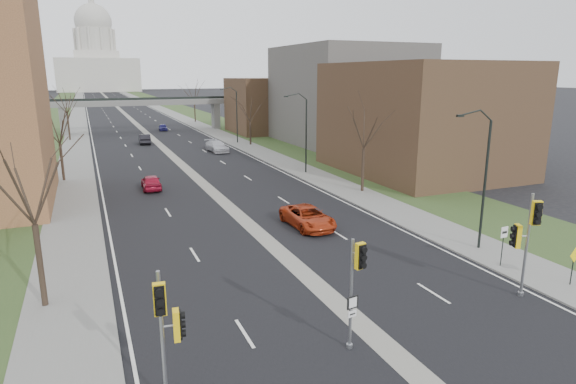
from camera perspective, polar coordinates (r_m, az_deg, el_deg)
ground at (r=21.80m, az=9.68°, el=-16.11°), size 700.00×700.00×0.00m
road_surface at (r=166.46m, az=-19.43°, el=9.35°), size 20.00×600.00×0.01m
median_strip at (r=166.46m, az=-19.43°, el=9.35°), size 1.20×600.00×0.02m
sidewalk_right at (r=167.64m, az=-15.29°, el=9.69°), size 4.00×600.00×0.12m
sidewalk_left at (r=166.13m, az=-23.61°, el=9.00°), size 4.00×600.00×0.12m
grass_verge_right at (r=168.55m, az=-13.25°, el=9.82°), size 8.00×600.00×0.10m
grass_verge_left at (r=166.30m, az=-25.69°, el=8.79°), size 8.00×600.00×0.10m
commercial_block_near at (r=55.92m, az=15.50°, el=8.41°), size 16.00×20.00×12.00m
commercial_block_mid at (r=78.00m, az=6.88°, el=11.31°), size 18.00×22.00×15.00m
commercial_block_far at (r=91.90m, az=-2.12°, el=10.21°), size 14.00×14.00×10.00m
pedestrian_bridge at (r=96.53m, az=-16.80°, el=9.72°), size 34.00×3.00×6.45m
capitol at (r=336.03m, az=-21.73°, el=14.23°), size 48.00×42.00×55.75m
streetlight_near at (r=30.81m, az=21.68°, el=5.67°), size 2.61×0.20×8.70m
streetlight_mid at (r=52.51m, az=1.37°, el=9.62°), size 2.61×0.20×8.70m
streetlight_far at (r=76.93m, az=-6.72°, el=10.88°), size 2.61×0.20×8.70m
tree_left_a at (r=24.28m, az=-28.46°, el=2.25°), size 7.20×7.20×9.40m
tree_left_b at (r=54.03m, az=-25.67°, el=7.63°), size 6.75×6.75×8.81m
tree_left_c at (r=87.90m, az=-24.86°, el=10.13°), size 7.65×7.65×9.99m
tree_right_a at (r=44.67m, az=9.08°, el=8.31°), size 7.20×7.20×9.40m
tree_right_b at (r=74.73m, az=-4.54°, el=9.97°), size 6.30×6.30×8.22m
tree_right_c at (r=113.30m, az=-11.09°, el=11.69°), size 7.65×7.65×9.99m
signal_pole_left at (r=16.32m, az=-14.14°, el=-14.62°), size 0.94×0.83×4.81m
signal_pole_median at (r=18.97m, az=8.08°, el=-9.80°), size 0.55×0.77×4.67m
signal_pole_right at (r=25.82m, az=26.41°, el=-4.20°), size 0.88×1.22×5.29m
speed_limit_sign at (r=29.91m, az=24.15°, el=-5.10°), size 0.50×0.05×2.34m
warning_sign at (r=29.04m, az=30.74°, el=-7.00°), size 0.80×0.13×2.05m
car_left_near at (r=47.90m, az=-15.91°, el=1.14°), size 1.86×4.29×1.44m
car_left_far at (r=79.81m, az=-16.64°, el=6.04°), size 1.85×4.77×1.55m
car_right_near at (r=34.81m, az=2.35°, el=-2.97°), size 2.66×5.49×1.50m
car_right_mid at (r=69.37m, az=-8.44°, el=5.39°), size 2.66×5.60×1.58m
car_right_far at (r=97.80m, az=-14.60°, el=7.44°), size 1.85×3.90×1.29m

